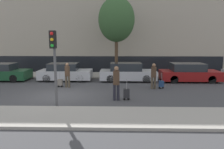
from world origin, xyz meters
TOP-DOWN VIEW (x-y plane):
  - ground_plane at (0.00, 0.00)m, footprint 80.00×80.00m
  - sidewalk_near at (0.00, -3.75)m, footprint 28.00×2.50m
  - sidewalk_far at (0.00, 7.00)m, footprint 28.00×3.00m
  - building_facade at (0.00, 10.87)m, footprint 28.00×3.40m
  - parked_car_0 at (-5.83, 4.56)m, footprint 4.28×1.85m
  - parked_car_1 at (-0.75, 4.68)m, footprint 4.09×1.81m
  - parked_car_2 at (4.18, 4.59)m, footprint 4.33×1.78m
  - parked_car_3 at (8.94, 4.52)m, footprint 4.45×1.89m
  - pedestrian_left at (0.02, 2.13)m, footprint 0.35×0.34m
  - trolley_left at (-0.52, 2.23)m, footprint 0.34×0.29m
  - pedestrian_center at (3.34, -1.00)m, footprint 0.35×0.34m
  - trolley_center at (3.89, -0.95)m, footprint 0.34×0.29m
  - pedestrian_right at (5.78, 1.82)m, footprint 0.35×0.34m
  - trolley_right at (6.32, 1.93)m, footprint 0.34×0.29m
  - traffic_light at (0.48, -2.36)m, footprint 0.28×0.47m
  - bare_tree_near_crossing at (3.31, 6.29)m, footprint 3.03×3.03m

SIDE VIEW (x-z plane):
  - ground_plane at x=0.00m, z-range 0.00..0.00m
  - sidewalk_near at x=0.00m, z-range 0.00..0.12m
  - sidewalk_far at x=0.00m, z-range 0.00..0.12m
  - trolley_right at x=6.32m, z-range -0.21..0.85m
  - trolley_left at x=-0.52m, z-range -0.21..0.87m
  - trolley_center at x=3.89m, z-range -0.21..0.94m
  - parked_car_0 at x=-5.83m, z-range -0.04..1.32m
  - parked_car_1 at x=-0.75m, z-range -0.04..1.33m
  - parked_car_3 at x=8.94m, z-range -0.05..1.37m
  - parked_car_2 at x=4.18m, z-range -0.05..1.38m
  - pedestrian_left at x=0.02m, z-range 0.11..1.79m
  - pedestrian_right at x=5.78m, z-range 0.11..1.80m
  - pedestrian_center at x=3.34m, z-range 0.13..1.97m
  - traffic_light at x=0.48m, z-range 0.78..4.39m
  - bare_tree_near_crossing at x=3.31m, z-range 1.55..8.15m
  - building_facade at x=0.00m, z-range -0.01..11.41m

